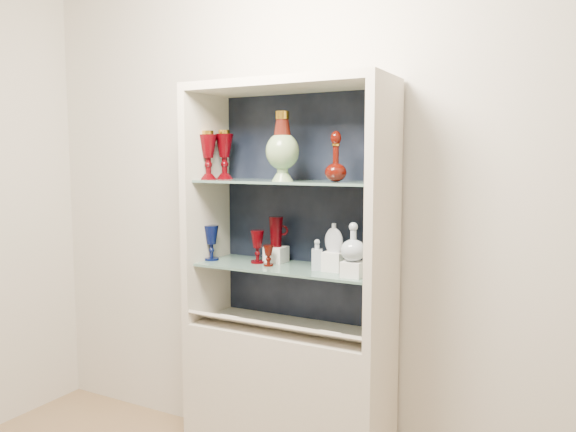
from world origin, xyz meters
The scene contains 29 objects.
wall_back centered at (0.00, 1.75, 1.40)m, with size 3.50×0.02×2.80m, color beige.
cabinet_base centered at (0.00, 1.53, 0.38)m, with size 1.00×0.40×0.75m, color beige.
cabinet_back_panel centered at (0.00, 1.72, 1.32)m, with size 0.98×0.02×1.15m, color black.
cabinet_side_left centered at (-0.48, 1.53, 1.32)m, with size 0.04×0.40×1.15m, color beige.
cabinet_side_right centered at (0.48, 1.53, 1.32)m, with size 0.04×0.40×1.15m, color beige.
cabinet_top_cap centered at (0.00, 1.53, 1.92)m, with size 1.00×0.40×0.04m, color beige.
shelf_lower centered at (0.00, 1.55, 1.04)m, with size 0.92×0.34×0.01m, color slate.
shelf_upper centered at (0.00, 1.55, 1.46)m, with size 0.92×0.34×0.01m, color slate.
label_ledge centered at (0.00, 1.42, 0.78)m, with size 0.92×0.18×0.01m, color beige.
label_card_0 centered at (-0.25, 1.42, 0.80)m, with size 0.10×0.07×0.00m, color white.
label_card_1 centered at (0.29, 1.42, 0.80)m, with size 0.10×0.07×0.00m, color white.
pedestal_lamp_left centered at (-0.44, 1.49, 1.59)m, with size 0.09×0.09×0.25m, color #4B0206, non-canonical shape.
pedestal_lamp_right centered at (-0.41, 1.59, 1.60)m, with size 0.10×0.10×0.25m, color #4B0206, non-canonical shape.
enamel_urn centered at (-0.01, 1.50, 1.63)m, with size 0.16×0.16×0.33m, color #114C2A, non-canonical shape.
ruby_decanter_a centered at (0.25, 1.53, 1.60)m, with size 0.10×0.10×0.26m, color #470B05, non-canonical shape.
ruby_decanter_b centered at (0.40, 1.62, 1.58)m, with size 0.09×0.09×0.21m, color #470B05, non-canonical shape.
lidded_bowl centered at (0.44, 1.54, 1.52)m, with size 0.08×0.08×0.10m, color #470B05, non-canonical shape.
cobalt_goblet centered at (-0.44, 1.51, 1.14)m, with size 0.08×0.08×0.18m, color #09113C, non-canonical shape.
ruby_goblet_tall centered at (-0.19, 1.55, 1.13)m, with size 0.07×0.07×0.17m, color #4B0206, non-canonical shape.
ruby_goblet_small centered at (-0.10, 1.51, 1.10)m, with size 0.05×0.05×0.10m, color #470B05, non-canonical shape.
riser_ruby_pitcher centered at (-0.12, 1.62, 1.09)m, with size 0.10×0.10×0.08m, color silver.
ruby_pitcher centered at (-0.12, 1.62, 1.21)m, with size 0.11×0.07×0.15m, color #4B0206, non-canonical shape.
clear_square_bottle centered at (0.15, 1.53, 1.12)m, with size 0.05×0.05×0.15m, color #9FADBA, non-canonical shape.
riser_flat_flask centered at (0.23, 1.55, 1.09)m, with size 0.09×0.09×0.09m, color silver.
flat_flask centered at (0.23, 1.55, 1.21)m, with size 0.10×0.04×0.14m, color #B2BAC5, non-canonical shape.
riser_clear_round_decanter centered at (0.36, 1.47, 1.08)m, with size 0.09×0.09×0.07m, color silver.
clear_round_decanter centered at (0.36, 1.47, 1.20)m, with size 0.11×0.11×0.17m, color #9FADBA, non-canonical shape.
riser_cameo_medallion centered at (0.42, 1.59, 1.10)m, with size 0.08×0.08×0.10m, color silver.
cameo_medallion centered at (0.42, 1.59, 1.22)m, with size 0.11×0.04×0.13m, color black, non-canonical shape.
Camera 1 is at (1.27, -0.84, 1.58)m, focal length 35.00 mm.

